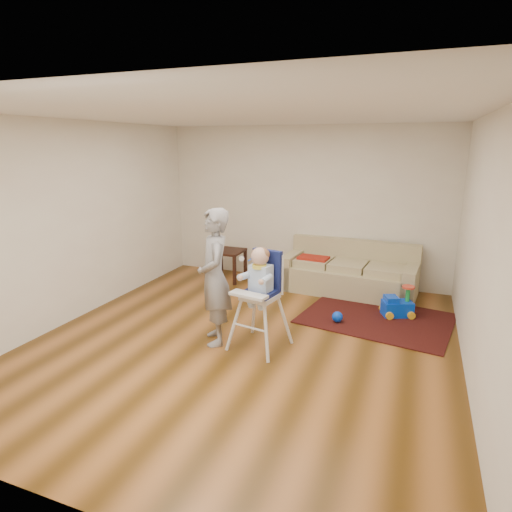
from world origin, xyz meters
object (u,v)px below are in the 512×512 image
(side_table, at_px, (228,265))
(adult, at_px, (215,277))
(high_chair, at_px, (260,300))
(ride_on_toy, at_px, (398,301))
(sofa, at_px, (349,268))
(toy_ball, at_px, (337,317))

(side_table, xyz_separation_m, adult, (0.92, -2.34, 0.56))
(high_chair, bearing_deg, ride_on_toy, 57.49)
(sofa, distance_m, adult, 2.75)
(ride_on_toy, bearing_deg, toy_ball, -167.87)
(high_chair, bearing_deg, adult, -163.40)
(ride_on_toy, relative_size, toy_ball, 3.00)
(toy_ball, xyz_separation_m, high_chair, (-0.74, -1.04, 0.51))
(sofa, height_order, toy_ball, sofa)
(side_table, bearing_deg, high_chair, -57.05)
(side_table, relative_size, ride_on_toy, 1.24)
(sofa, xyz_separation_m, side_table, (-2.14, -0.09, -0.14))
(sofa, distance_m, ride_on_toy, 1.16)
(sofa, distance_m, toy_ball, 1.37)
(ride_on_toy, bearing_deg, adult, -165.00)
(side_table, distance_m, high_chair, 2.74)
(side_table, height_order, ride_on_toy, side_table)
(sofa, relative_size, side_table, 4.02)
(high_chair, bearing_deg, toy_ball, 65.33)
(toy_ball, relative_size, adult, 0.09)
(toy_ball, bearing_deg, adult, -139.86)
(sofa, height_order, high_chair, high_chair)
(sofa, relative_size, toy_ball, 14.97)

